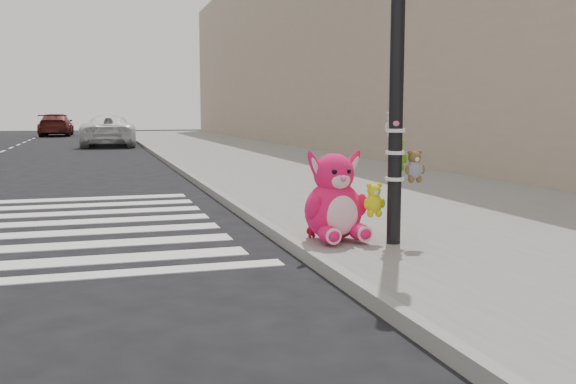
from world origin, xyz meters
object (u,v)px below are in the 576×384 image
object	(u,v)px
pink_bunny	(335,203)
car_white_near	(109,131)
red_teddy	(311,229)
signal_pole	(396,99)

from	to	relation	value
pink_bunny	car_white_near	bearing A→B (deg)	90.37
red_teddy	car_white_near	world-z (taller)	car_white_near
red_teddy	car_white_near	bearing A→B (deg)	86.38
signal_pole	car_white_near	distance (m)	26.64
pink_bunny	red_teddy	size ratio (longest dim) A/B	5.25
signal_pole	red_teddy	distance (m)	1.84
car_white_near	red_teddy	bearing A→B (deg)	96.89
pink_bunny	car_white_near	size ratio (longest dim) A/B	0.20
signal_pole	car_white_near	size ratio (longest dim) A/B	0.73
pink_bunny	red_teddy	bearing A→B (deg)	128.25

